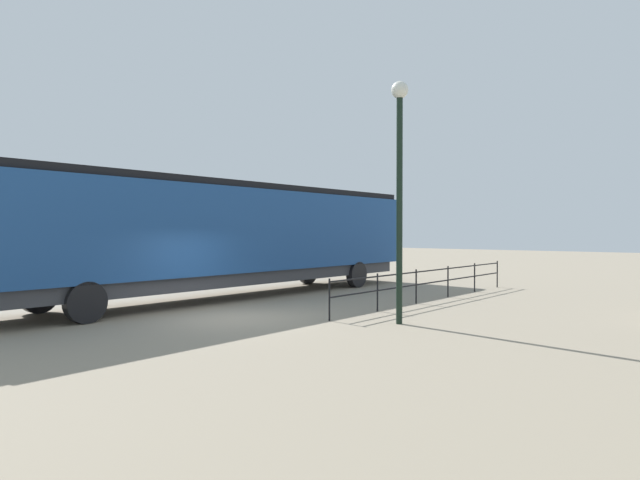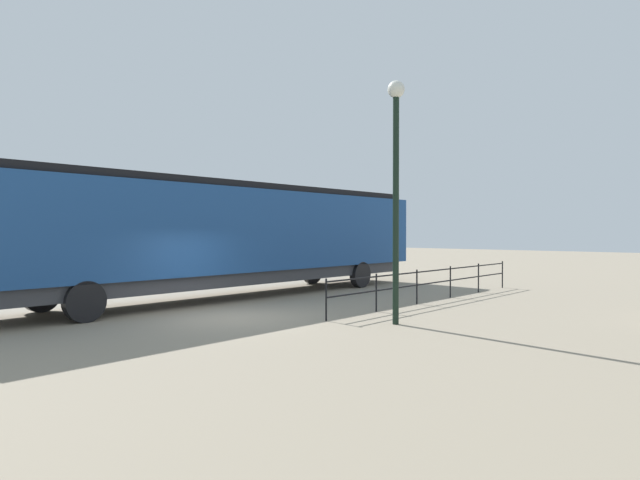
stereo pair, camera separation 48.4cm
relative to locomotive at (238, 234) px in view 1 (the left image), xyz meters
name	(u,v)px [view 1 (the left image)]	position (x,y,z in m)	size (l,w,h in m)	color
ground_plane	(230,318)	(3.54, -3.49, -2.32)	(120.00, 120.00, 0.00)	gray
locomotive	(238,234)	(0.00, 0.00, 0.00)	(3.08, 18.74, 4.12)	navy
lamp_post	(400,166)	(7.69, -1.36, 1.76)	(0.44, 0.44, 6.25)	black
platform_fence	(433,279)	(6.02, 3.59, -1.57)	(0.05, 11.54, 1.14)	black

